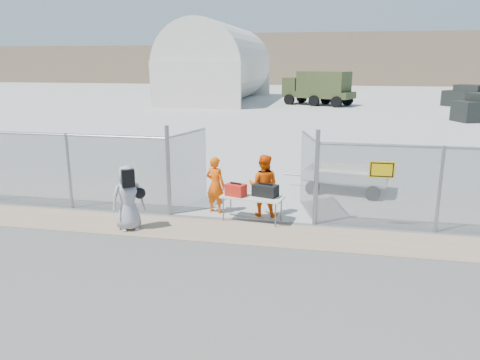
% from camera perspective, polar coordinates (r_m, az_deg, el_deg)
% --- Properties ---
extents(ground, '(160.00, 160.00, 0.00)m').
position_cam_1_polar(ground, '(10.91, -2.11, -8.17)').
color(ground, '#4C4C4C').
extents(tarmac_inside, '(160.00, 80.00, 0.01)m').
position_cam_1_polar(tarmac_inside, '(52.01, 8.93, 9.54)').
color(tarmac_inside, '#ABABA6').
rests_on(tarmac_inside, ground).
extents(dirt_strip, '(44.00, 1.60, 0.01)m').
position_cam_1_polar(dirt_strip, '(11.81, -0.97, -6.33)').
color(dirt_strip, '#A08369').
rests_on(dirt_strip, ground).
extents(distant_hills, '(140.00, 6.00, 9.00)m').
position_cam_1_polar(distant_hills, '(87.83, 13.60, 14.13)').
color(distant_hills, '#7F684F').
rests_on(distant_hills, ground).
extents(chain_link_fence, '(40.00, 0.20, 2.20)m').
position_cam_1_polar(chain_link_fence, '(12.42, 0.00, 0.00)').
color(chain_link_fence, gray).
rests_on(chain_link_fence, ground).
extents(quonset_hangar, '(9.00, 18.00, 8.00)m').
position_cam_1_polar(quonset_hangar, '(51.31, -2.57, 14.10)').
color(quonset_hangar, beige).
rests_on(quonset_hangar, ground).
extents(folding_table, '(1.72, 0.93, 0.69)m').
position_cam_1_polar(folding_table, '(12.49, 1.50, -3.52)').
color(folding_table, silver).
rests_on(folding_table, ground).
extents(orange_bag, '(0.59, 0.48, 0.32)m').
position_cam_1_polar(orange_bag, '(12.39, -0.52, -1.22)').
color(orange_bag, red).
rests_on(orange_bag, folding_table).
extents(black_duffel, '(0.72, 0.54, 0.31)m').
position_cam_1_polar(black_duffel, '(12.37, 3.11, -1.28)').
color(black_duffel, black).
rests_on(black_duffel, folding_table).
extents(security_worker_left, '(0.68, 0.55, 1.61)m').
position_cam_1_polar(security_worker_left, '(13.09, -3.02, -0.60)').
color(security_worker_left, '#F75807').
rests_on(security_worker_left, ground).
extents(security_worker_right, '(0.86, 0.69, 1.72)m').
position_cam_1_polar(security_worker_right, '(12.81, 2.87, -0.67)').
color(security_worker_right, '#F75807').
rests_on(security_worker_right, ground).
extents(visitor, '(0.97, 0.90, 1.67)m').
position_cam_1_polar(visitor, '(12.06, -13.50, -2.15)').
color(visitor, '#9A9AA0').
rests_on(visitor, ground).
extents(utility_trailer, '(3.68, 2.31, 0.83)m').
position_cam_1_polar(utility_trailer, '(15.66, 12.81, 0.08)').
color(utility_trailer, silver).
rests_on(utility_trailer, ground).
extents(military_truck, '(7.15, 4.99, 3.21)m').
position_cam_1_polar(military_truck, '(46.56, 9.56, 10.95)').
color(military_truck, '#3A4522').
rests_on(military_truck, ground).
extents(parked_vehicle_mid, '(4.66, 4.35, 1.99)m').
position_cam_1_polar(parked_vehicle_mid, '(48.98, 26.14, 9.16)').
color(parked_vehicle_mid, black).
rests_on(parked_vehicle_mid, ground).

